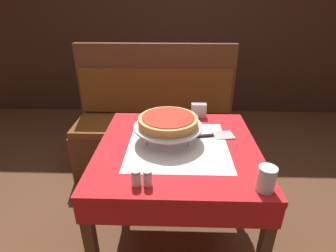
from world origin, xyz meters
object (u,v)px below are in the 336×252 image
salt_shaker (136,178)px  napkin_holder (199,110)px  pepper_shaker (148,178)px  condiment_caddy (180,64)px  dining_table_front (177,159)px  deep_dish_pizza (168,121)px  booth_bench (155,135)px  dining_table_rear (173,79)px  pizza_pan_stand (168,127)px  water_glass_near (266,179)px  pizza_server (213,136)px

salt_shaker → napkin_holder: size_ratio=0.73×
pepper_shaker → salt_shaker: bearing=-180.0°
napkin_holder → condiment_caddy: bearing=94.4°
dining_table_front → pepper_shaker: pepper_shaker is taller
deep_dish_pizza → condiment_caddy: (0.09, 1.74, -0.08)m
booth_bench → condiment_caddy: bearing=76.4°
dining_table_rear → booth_bench: bearing=-99.7°
pizza_pan_stand → condiment_caddy: size_ratio=2.37×
deep_dish_pizza → water_glass_near: deep_dish_pizza is taller
water_glass_near → pepper_shaker: water_glass_near is taller
pizza_server → condiment_caddy: bearing=95.8°
pizza_server → salt_shaker: salt_shaker is taller
dining_table_rear → deep_dish_pizza: size_ratio=2.22×
dining_table_front → dining_table_rear: dining_table_front is taller
booth_bench → condiment_caddy: (0.23, 0.94, 0.43)m
pepper_shaker → dining_table_front: bearing=69.5°
pizza_pan_stand → pizza_server: 0.28m
water_glass_near → condiment_caddy: bearing=98.7°
deep_dish_pizza → condiment_caddy: size_ratio=2.03×
dining_table_front → deep_dish_pizza: 0.23m
booth_bench → dining_table_front: bearing=-77.1°
deep_dish_pizza → dining_table_rear: bearing=89.9°
booth_bench → pizza_pan_stand: size_ratio=3.68×
dining_table_front → water_glass_near: 0.53m
water_glass_near → napkin_holder: (-0.22, 0.75, -0.01)m
dining_table_rear → condiment_caddy: size_ratio=4.52×
dining_table_front → condiment_caddy: bearing=88.9°
napkin_holder → pizza_pan_stand: bearing=-119.8°
pizza_server → water_glass_near: size_ratio=2.58×
deep_dish_pizza → pepper_shaker: bearing=-100.7°
booth_bench → salt_shaker: booth_bench is taller
dining_table_rear → pizza_pan_stand: (-0.00, -1.64, 0.20)m
dining_table_front → pizza_pan_stand: pizza_pan_stand is taller
dining_table_rear → booth_bench: 0.90m
dining_table_rear → pizza_server: pizza_server is taller
pizza_pan_stand → condiment_caddy: 1.75m
dining_table_front → booth_bench: size_ratio=0.62×
salt_shaker → pizza_pan_stand: bearing=72.5°
deep_dish_pizza → napkin_holder: 0.40m
water_glass_near → salt_shaker: bearing=178.3°
pepper_shaker → condiment_caddy: condiment_caddy is taller
pepper_shaker → booth_bench: bearing=93.2°
dining_table_front → water_glass_near: (0.36, -0.36, 0.15)m
pizza_pan_stand → pizza_server: size_ratio=1.32×
pizza_pan_stand → pepper_shaker: size_ratio=5.25×
dining_table_rear → water_glass_near: (0.41, -2.05, 0.17)m
deep_dish_pizza → napkin_holder: bearing=60.2°
water_glass_near → pizza_server: bearing=108.6°
dining_table_front → napkin_holder: (0.14, 0.39, 0.14)m
pizza_pan_stand → pepper_shaker: 0.40m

